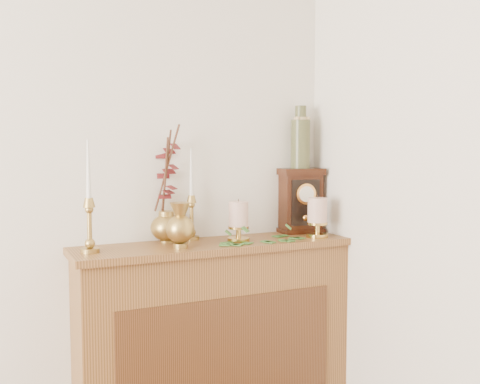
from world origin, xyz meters
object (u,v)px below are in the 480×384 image
candlestick_center (192,210)px  ginger_jar (167,189)px  ceramic_vase (300,140)px  mantel_clock (300,201)px  bud_vase (180,226)px  candlestick_left (89,216)px

candlestick_center → ginger_jar: 0.14m
candlestick_center → ceramic_vase: (0.56, -0.01, 0.31)m
mantel_clock → ceramic_vase: (0.00, 0.00, 0.29)m
ginger_jar → mantel_clock: 0.67m
bud_vase → ginger_jar: size_ratio=0.37×
mantel_clock → ceramic_vase: ceramic_vase is taller
candlestick_center → mantel_clock: candlestick_center is taller
ginger_jar → mantel_clock: size_ratio=1.65×
bud_vase → ceramic_vase: (0.67, 0.17, 0.35)m
bud_vase → ginger_jar: (0.01, 0.20, 0.14)m
candlestick_left → ceramic_vase: bearing=6.1°
ceramic_vase → mantel_clock: bearing=-96.5°
candlestick_center → mantel_clock: 0.56m
bud_vase → mantel_clock: 0.69m
candlestick_center → bud_vase: candlestick_center is taller
bud_vase → ceramic_vase: ceramic_vase is taller
ginger_jar → ceramic_vase: 0.70m
candlestick_left → mantel_clock: (1.02, 0.11, 0.01)m
candlestick_left → ceramic_vase: ceramic_vase is taller
candlestick_left → bud_vase: size_ratio=2.35×
candlestick_center → mantel_clock: size_ratio=1.31×
candlestick_left → ginger_jar: ginger_jar is taller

